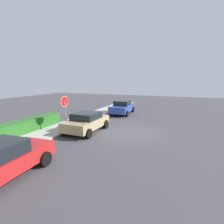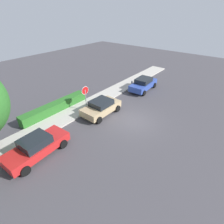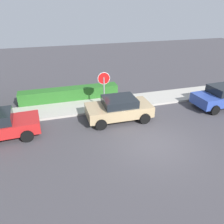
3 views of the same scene
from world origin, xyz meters
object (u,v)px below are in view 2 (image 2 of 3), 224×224
Objects in this scene: parked_car_tan at (101,107)px; parked_car_blue at (143,84)px; stop_sign at (86,95)px; parked_car_red at (37,146)px; fire_hydrant at (132,83)px.

parked_car_tan is 7.40m from parked_car_blue.
stop_sign reaches higher than parked_car_red.
parked_car_tan is 0.88× the size of parked_car_red.
stop_sign is 8.17m from parked_car_blue.
stop_sign is 3.60× the size of fire_hydrant.
parked_car_red is 14.15m from parked_car_blue.
parked_car_blue reaches higher than parked_car_red.
parked_car_tan is 0.91× the size of parked_car_blue.
stop_sign is at bearing 14.69° from parked_car_red.
stop_sign reaches higher than parked_car_blue.
fire_hydrant is at bearing 10.96° from parked_car_tan.
parked_car_blue is (7.92, -1.70, -1.01)m from stop_sign.
stop_sign is 1.85m from parked_car_tan.
parked_car_blue is 6.00× the size of fire_hydrant.
parked_car_blue is at bearing -0.27° from parked_car_red.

